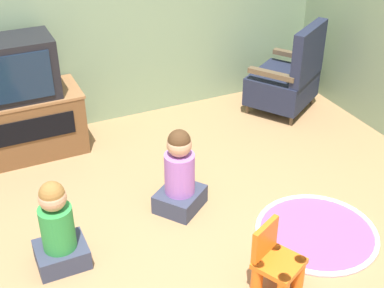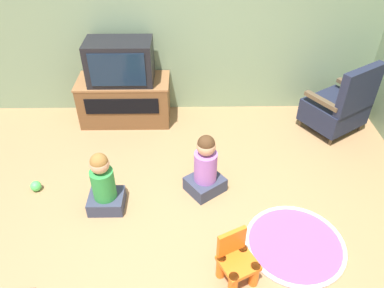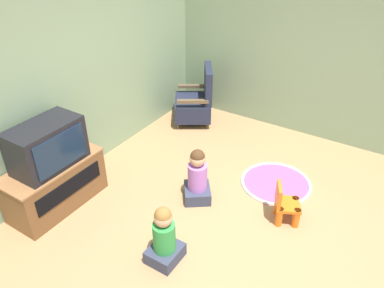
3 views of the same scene
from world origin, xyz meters
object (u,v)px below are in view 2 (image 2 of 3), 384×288
Objects in this scene: television at (120,62)px; yellow_kid_chair at (236,263)px; black_armchair at (339,106)px; child_watching_left at (205,168)px; toy_ball at (36,186)px; tv_cabinet at (125,99)px; child_watching_center at (104,185)px.

television is 1.66× the size of yellow_kid_chair.
black_armchair is 1.95m from child_watching_left.
yellow_kid_chair is 2.20m from toy_ball.
television is 2.66m from yellow_kid_chair.
yellow_kid_chair is 4.25× the size of toy_ball.
child_watching_center is at bearing -90.19° from tv_cabinet.
child_watching_center is at bearing 119.69° from yellow_kid_chair.
toy_ball is at bearing 125.78° from yellow_kid_chair.
black_armchair is at bearing 16.81° from toy_ball.
tv_cabinet is 1.54m from toy_ball.
tv_cabinet is at bearing 90.28° from yellow_kid_chair.
toy_ball is at bearing 162.90° from child_watching_center.
child_watching_left reaches higher than tv_cabinet.
child_watching_left is (-0.20, 1.01, 0.11)m from yellow_kid_chair.
black_armchair is at bearing -4.16° from child_watching_left.
toy_ball is at bearing -121.08° from television.
tv_cabinet is 1.54m from child_watching_center.
child_watching_center is 0.84m from toy_ball.
child_watching_left is at bearing 75.16° from yellow_kid_chair.
child_watching_left is (0.96, -1.32, -0.00)m from tv_cabinet.
toy_ball is (-0.77, 0.24, -0.23)m from child_watching_center.
black_armchair is 1.98× the size of yellow_kid_chair.
tv_cabinet reaches higher than toy_ball.
tv_cabinet is 1.46× the size of television.
black_armchair reaches higher than yellow_kid_chair.
child_watching_left is 1.04× the size of child_watching_center.
black_armchair is 1.35× the size of child_watching_left.
television is at bearing 90.52° from yellow_kid_chair.
tv_cabinet is 1.65× the size of child_watching_left.
television is 1.61m from child_watching_center.
child_watching_left reaches higher than yellow_kid_chair.
child_watching_center is (-0.96, -0.22, -0.01)m from child_watching_left.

